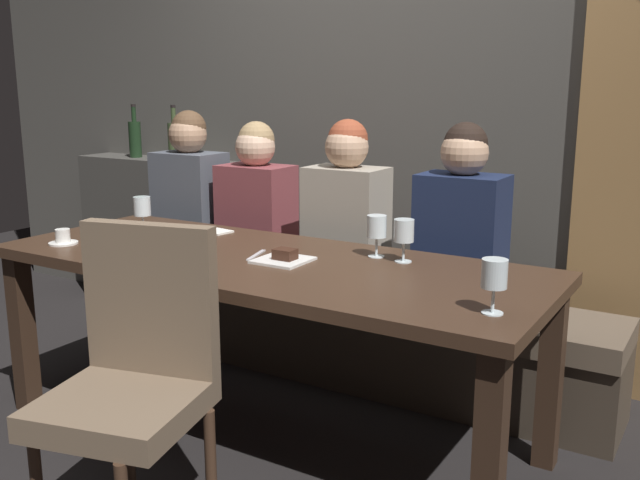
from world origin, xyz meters
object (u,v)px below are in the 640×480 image
(diner_bearded, at_px, (256,202))
(dessert_plate, at_px, (284,258))
(wine_bottle_dark_red, at_px, (135,138))
(wine_glass_end_right, at_px, (404,232))
(wine_bottle_pale_label, at_px, (174,140))
(wine_glass_far_right, at_px, (377,227))
(diner_far_end, at_px, (346,210))
(espresso_cup, at_px, (63,238))
(banquette_bench, at_px, (350,331))
(dining_table, at_px, (264,280))
(wine_glass_center_front, at_px, (494,276))
(wine_glass_center_back, at_px, (142,207))
(diner_redhead, at_px, (190,192))
(diner_near_end, at_px, (461,221))
(fork_on_table, at_px, (256,255))
(chair_near_side, at_px, (135,366))

(diner_bearded, bearing_deg, dessert_plate, -47.62)
(wine_bottle_dark_red, bearing_deg, wine_glass_end_right, -20.03)
(wine_bottle_pale_label, xyz_separation_m, wine_glass_far_right, (1.76, -0.79, -0.21))
(diner_bearded, distance_m, diner_far_end, 0.54)
(wine_bottle_dark_red, distance_m, wine_glass_end_right, 2.35)
(espresso_cup, bearing_deg, wine_bottle_dark_red, 123.94)
(diner_bearded, height_order, espresso_cup, diner_bearded)
(banquette_bench, bearing_deg, wine_bottle_pale_label, 166.58)
(dining_table, distance_m, wine_glass_center_front, 1.01)
(wine_glass_center_back, xyz_separation_m, dessert_plate, (0.84, -0.11, -0.10))
(wine_bottle_pale_label, distance_m, wine_glass_center_back, 1.15)
(diner_far_end, xyz_separation_m, wine_bottle_pale_label, (-1.38, 0.36, 0.25))
(banquette_bench, distance_m, dessert_plate, 0.89)
(wine_glass_far_right, xyz_separation_m, dessert_plate, (-0.27, -0.25, -0.10))
(diner_redhead, bearing_deg, wine_glass_far_right, -18.10)
(diner_redhead, xyz_separation_m, diner_near_end, (1.51, 0.01, -0.01))
(wine_glass_far_right, bearing_deg, diner_far_end, 130.94)
(wine_bottle_dark_red, xyz_separation_m, espresso_cup, (0.85, -1.26, -0.30))
(dessert_plate, height_order, fork_on_table, dessert_plate)
(banquette_bench, bearing_deg, dining_table, -90.00)
(dining_table, relative_size, dessert_plate, 11.58)
(dessert_plate, bearing_deg, dining_table, 175.83)
(dining_table, xyz_separation_m, wine_bottle_dark_red, (-1.71, 1.02, 0.42))
(wine_glass_end_right, bearing_deg, fork_on_table, -158.56)
(wine_bottle_pale_label, distance_m, espresso_cup, 1.41)
(wine_glass_end_right, distance_m, dessert_plate, 0.46)
(diner_near_end, xyz_separation_m, fork_on_table, (-0.59, -0.67, -0.08))
(wine_glass_far_right, relative_size, fork_on_table, 0.96)
(wine_glass_center_front, xyz_separation_m, fork_on_table, (-1.01, 0.22, -0.11))
(diner_bearded, bearing_deg, wine_bottle_dark_red, 164.66)
(espresso_cup, bearing_deg, diner_near_end, 33.27)
(wine_glass_center_back, bearing_deg, espresso_cup, -108.92)
(diner_bearded, distance_m, wine_bottle_dark_red, 1.23)
(diner_redhead, height_order, dessert_plate, diner_redhead)
(wine_glass_center_back, xyz_separation_m, wine_glass_far_right, (1.11, 0.14, 0.00))
(diner_redhead, relative_size, diner_far_end, 1.03)
(diner_near_end, xyz_separation_m, wine_bottle_dark_red, (-2.25, 0.34, 0.24))
(dining_table, bearing_deg, diner_bearded, 127.94)
(diner_near_end, height_order, wine_bottle_dark_red, wine_bottle_dark_red)
(banquette_bench, relative_size, chair_near_side, 2.55)
(diner_redhead, height_order, wine_bottle_pale_label, wine_bottle_pale_label)
(wine_glass_end_right, xyz_separation_m, espresso_cup, (-1.35, -0.46, -0.09))
(wine_bottle_dark_red, bearing_deg, diner_far_end, -11.57)
(dining_table, distance_m, wine_bottle_pale_label, 1.78)
(diner_redhead, height_order, espresso_cup, diner_redhead)
(wine_glass_center_back, distance_m, dessert_plate, 0.86)
(diner_near_end, height_order, wine_glass_far_right, diner_near_end)
(wine_glass_center_back, height_order, dessert_plate, wine_glass_center_back)
(wine_bottle_dark_red, distance_m, dessert_plate, 2.11)
(chair_near_side, height_order, wine_glass_far_right, chair_near_side)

